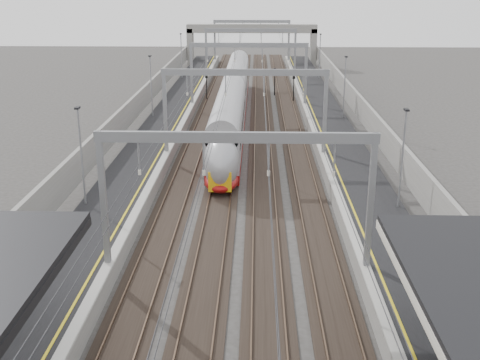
{
  "coord_description": "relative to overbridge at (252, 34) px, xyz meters",
  "views": [
    {
      "loc": [
        0.92,
        -4.47,
        14.19
      ],
      "look_at": [
        0.0,
        28.41,
        3.16
      ],
      "focal_mm": 45.0,
      "sensor_mm": 36.0,
      "label": 1
    }
  ],
  "objects": [
    {
      "name": "tracks",
      "position": [
        0.0,
        -55.0,
        -5.26
      ],
      "size": [
        11.4,
        140.0,
        0.2
      ],
      "color": "black",
      "rests_on": "ground"
    },
    {
      "name": "platform_right",
      "position": [
        8.0,
        -55.0,
        -4.81
      ],
      "size": [
        4.0,
        120.0,
        1.0
      ],
      "primitive_type": "cube",
      "color": "black",
      "rests_on": "ground"
    },
    {
      "name": "overbridge",
      "position": [
        0.0,
        0.0,
        0.0
      ],
      "size": [
        22.0,
        2.2,
        6.9
      ],
      "color": "gray",
      "rests_on": "ground"
    },
    {
      "name": "wall_right",
      "position": [
        11.2,
        -55.0,
        -3.71
      ],
      "size": [
        0.3,
        120.0,
        3.2
      ],
      "primitive_type": "cube",
      "color": "gray",
      "rests_on": "ground"
    },
    {
      "name": "signal_red_far",
      "position": [
        5.4,
        -31.78,
        -2.89
      ],
      "size": [
        0.32,
        0.32,
        3.48
      ],
      "color": "black",
      "rests_on": "ground"
    },
    {
      "name": "wall_left",
      "position": [
        -11.2,
        -55.0,
        -3.71
      ],
      "size": [
        0.3,
        120.0,
        3.2
      ],
      "primitive_type": "cube",
      "color": "gray",
      "rests_on": "ground"
    },
    {
      "name": "train",
      "position": [
        -1.5,
        -45.15,
        -3.36
      ],
      "size": [
        2.5,
        45.48,
        3.95
      ],
      "color": "maroon",
      "rests_on": "ground"
    },
    {
      "name": "overhead_line",
      "position": [
        0.0,
        -48.38,
        0.83
      ],
      "size": [
        13.0,
        140.0,
        6.6
      ],
      "color": "gray",
      "rests_on": "platform_left"
    },
    {
      "name": "platform_left",
      "position": [
        -8.0,
        -55.0,
        -4.81
      ],
      "size": [
        4.0,
        120.0,
        1.0
      ],
      "primitive_type": "cube",
      "color": "black",
      "rests_on": "ground"
    },
    {
      "name": "signal_green",
      "position": [
        -5.2,
        -31.5,
        -2.89
      ],
      "size": [
        0.32,
        0.32,
        3.48
      ],
      "color": "black",
      "rests_on": "ground"
    },
    {
      "name": "signal_red_near",
      "position": [
        3.2,
        -27.92,
        -2.89
      ],
      "size": [
        0.32,
        0.32,
        3.48
      ],
      "color": "black",
      "rests_on": "ground"
    }
  ]
}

